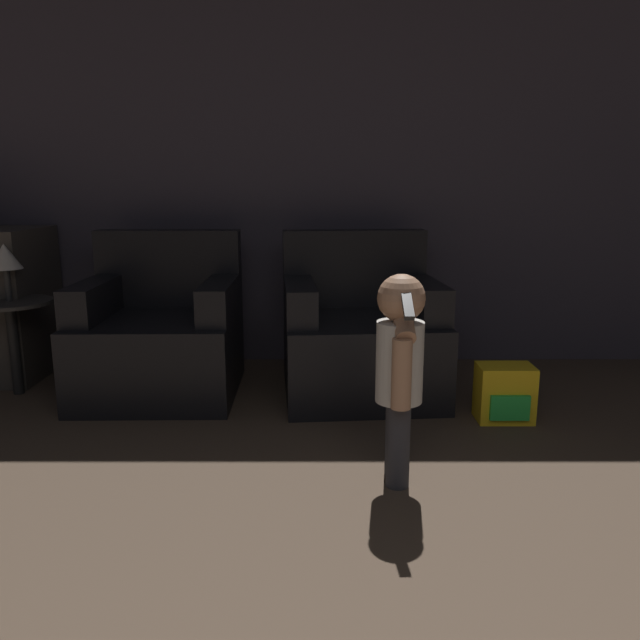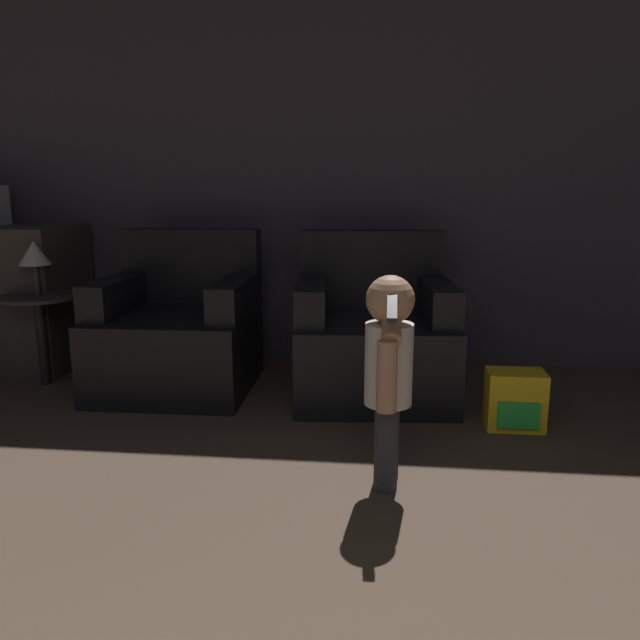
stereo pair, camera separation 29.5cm
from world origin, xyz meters
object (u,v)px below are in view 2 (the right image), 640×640
(armchair_right, at_px, (374,338))
(person_toddler, at_px, (389,365))
(lamp, at_px, (34,254))
(toy_backpack, at_px, (515,400))
(armchair_left, at_px, (179,333))

(armchair_right, xyz_separation_m, person_toddler, (0.08, -1.13, 0.17))
(lamp, bearing_deg, armchair_right, 1.44)
(armchair_right, xyz_separation_m, toy_backpack, (0.71, -0.47, -0.18))
(armchair_left, relative_size, person_toddler, 1.08)
(person_toddler, bearing_deg, lamp, -114.74)
(armchair_right, bearing_deg, lamp, 176.87)
(toy_backpack, bearing_deg, lamp, 171.13)
(person_toddler, distance_m, lamp, 2.34)
(armchair_right, xyz_separation_m, lamp, (-1.97, -0.05, 0.46))
(armchair_right, height_order, toy_backpack, armchair_right)
(armchair_left, xyz_separation_m, toy_backpack, (1.85, -0.47, -0.18))
(armchair_left, distance_m, person_toddler, 1.68)
(armchair_right, relative_size, toy_backpack, 3.21)
(person_toddler, relative_size, toy_backpack, 2.94)
(person_toddler, height_order, lamp, lamp)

